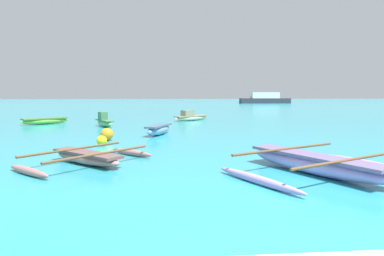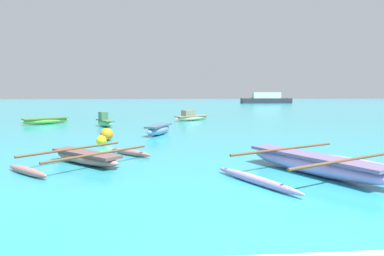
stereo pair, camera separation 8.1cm
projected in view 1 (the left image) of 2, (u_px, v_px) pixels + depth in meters
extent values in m
ellipsoid|color=#60C174|center=(105.00, 123.00, 20.89)|extent=(1.51, 2.26, 0.42)
cube|color=#42774C|center=(104.00, 120.00, 20.88)|extent=(1.41, 2.09, 0.08)
cube|color=#42774C|center=(103.00, 116.00, 21.09)|extent=(0.67, 0.76, 0.47)
ellipsoid|color=#A26C69|center=(87.00, 158.00, 9.88)|extent=(2.48, 2.36, 0.35)
cube|color=brown|center=(87.00, 153.00, 9.86)|extent=(2.30, 2.19, 0.08)
cylinder|color=brown|center=(100.00, 154.00, 9.47)|extent=(2.37, 2.55, 0.07)
cylinder|color=brown|center=(74.00, 149.00, 10.25)|extent=(2.37, 2.55, 0.07)
ellipsoid|color=#A26C69|center=(131.00, 153.00, 11.22)|extent=(1.51, 1.42, 0.20)
ellipsoid|color=#A26C69|center=(28.00, 171.00, 8.55)|extent=(1.51, 1.42, 0.20)
ellipsoid|color=beige|center=(191.00, 118.00, 25.64)|extent=(2.94, 2.64, 0.38)
cube|color=gray|center=(191.00, 116.00, 25.62)|extent=(2.72, 2.45, 0.08)
cube|color=gray|center=(188.00, 113.00, 25.31)|extent=(1.06, 1.02, 0.41)
ellipsoid|color=#AA8FDB|center=(314.00, 164.00, 8.68)|extent=(2.55, 4.04, 0.49)
cube|color=slate|center=(314.00, 156.00, 8.66)|extent=(2.37, 3.73, 0.08)
cylinder|color=brown|center=(348.00, 160.00, 7.86)|extent=(3.41, 1.79, 0.07)
cylinder|color=brown|center=(286.00, 149.00, 9.44)|extent=(3.41, 1.79, 0.07)
ellipsoid|color=#AA8FDB|center=(358.00, 162.00, 9.69)|extent=(1.43, 2.54, 0.20)
ellipsoid|color=#AA8FDB|center=(258.00, 180.00, 7.69)|extent=(1.43, 2.54, 0.20)
ellipsoid|color=#6CC540|center=(45.00, 121.00, 22.67)|extent=(2.83, 2.53, 0.41)
cube|color=#487930|center=(45.00, 119.00, 22.66)|extent=(2.62, 2.35, 0.08)
ellipsoid|color=#6893BE|center=(159.00, 130.00, 16.80)|extent=(1.45, 2.56, 0.49)
cube|color=#465D75|center=(159.00, 126.00, 16.78)|extent=(1.35, 2.36, 0.08)
sphere|color=orange|center=(107.00, 134.00, 14.77)|extent=(0.55, 0.55, 0.55)
sphere|color=yellow|center=(102.00, 141.00, 13.34)|extent=(0.40, 0.40, 0.40)
cube|color=#2D333D|center=(265.00, 101.00, 69.32)|extent=(10.12, 2.23, 1.01)
cube|color=white|center=(265.00, 95.00, 69.21)|extent=(5.57, 1.89, 1.21)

